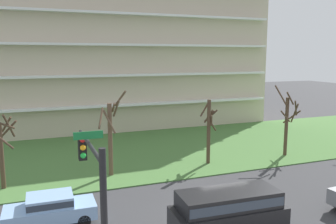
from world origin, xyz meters
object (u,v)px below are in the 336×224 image
tree_left (111,133)px  tree_right (287,121)px  tree_far_left (2,148)px  van_black_center_left (228,212)px  traffic_signal_mast (95,203)px  tree_center (209,129)px  sedan_blue_near_left (50,208)px

tree_left → tree_right: (14.77, -0.36, -0.10)m
tree_far_left → tree_right: (21.62, -0.28, 0.26)m
van_black_center_left → traffic_signal_mast: traffic_signal_mast is taller
tree_far_left → van_black_center_left: bearing=-46.9°
tree_right → traffic_signal_mast: (-18.18, -13.51, 1.16)m
tree_left → tree_right: size_ratio=1.02×
tree_far_left → tree_center: (14.50, 0.13, 0.08)m
tree_right → traffic_signal_mast: 22.68m
tree_far_left → tree_right: bearing=-0.7°
tree_right → traffic_signal_mast: traffic_signal_mast is taller
tree_far_left → van_black_center_left: (9.90, -10.56, -1.31)m
tree_right → traffic_signal_mast: bearing=-143.4°
sedan_blue_near_left → traffic_signal_mast: 8.45m
tree_far_left → van_black_center_left: tree_far_left is taller
tree_center → sedan_blue_near_left: 13.69m
sedan_blue_near_left → tree_far_left: bearing=-66.8°
tree_left → tree_center: (7.66, 0.05, -0.28)m
tree_center → traffic_signal_mast: traffic_signal_mast is taller
tree_right → tree_center: bearing=176.7°
tree_left → traffic_signal_mast: bearing=-103.8°
tree_center → tree_right: size_ratio=0.85×
sedan_blue_near_left → tree_center: bearing=-151.5°
tree_far_left → tree_center: tree_center is taller
tree_left → tree_center: size_ratio=1.20×
tree_left → traffic_signal_mast: 14.33m
tree_right → sedan_blue_near_left: size_ratio=1.34×
tree_center → tree_left: bearing=-179.6°
tree_far_left → tree_left: size_ratio=0.81×
van_black_center_left → traffic_signal_mast: 7.72m
tree_right → van_black_center_left: tree_right is taller
tree_right → tree_left: bearing=178.6°
sedan_blue_near_left → van_black_center_left: 8.73m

